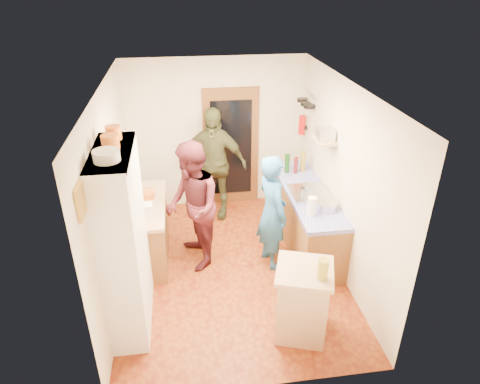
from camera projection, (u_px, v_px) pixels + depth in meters
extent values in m
cube|color=brown|center=(232.00, 268.00, 6.15)|extent=(3.00, 4.00, 0.02)
cube|color=silver|center=(230.00, 86.00, 4.93)|extent=(3.00, 4.00, 0.02)
cube|color=silver|center=(216.00, 134.00, 7.30)|extent=(3.00, 0.02, 2.60)
cube|color=silver|center=(259.00, 289.00, 3.78)|extent=(3.00, 0.02, 2.60)
cube|color=silver|center=(111.00, 195.00, 5.35)|extent=(0.02, 4.00, 2.60)
cube|color=silver|center=(342.00, 180.00, 5.73)|extent=(0.02, 4.00, 2.60)
cube|color=brown|center=(231.00, 148.00, 7.42)|extent=(0.95, 0.06, 2.10)
cube|color=black|center=(231.00, 149.00, 7.39)|extent=(0.70, 0.02, 1.70)
cube|color=white|center=(124.00, 242.00, 4.77)|extent=(0.40, 1.20, 2.20)
cube|color=white|center=(111.00, 153.00, 4.27)|extent=(0.40, 1.14, 0.04)
cylinder|color=white|center=(106.00, 156.00, 4.01)|extent=(0.25, 0.25, 0.11)
cylinder|color=orange|center=(110.00, 142.00, 4.28)|extent=(0.18, 0.18, 0.14)
cylinder|color=orange|center=(113.00, 133.00, 4.51)|extent=(0.16, 0.16, 0.15)
cube|color=brown|center=(145.00, 232.00, 6.19)|extent=(0.60, 1.40, 0.85)
cube|color=tan|center=(142.00, 205.00, 5.98)|extent=(0.64, 1.44, 0.05)
cube|color=white|center=(143.00, 211.00, 5.60)|extent=(0.27, 0.20, 0.19)
cylinder|color=white|center=(137.00, 206.00, 5.75)|extent=(0.17, 0.17, 0.16)
cylinder|color=orange|center=(148.00, 195.00, 6.11)|extent=(0.25, 0.25, 0.09)
cube|color=tan|center=(145.00, 185.00, 6.46)|extent=(0.30, 0.23, 0.02)
cube|color=brown|center=(305.00, 218.00, 6.54)|extent=(0.60, 2.20, 0.84)
cube|color=#1B1AB3|center=(307.00, 192.00, 6.33)|extent=(0.62, 2.22, 0.06)
cube|color=silver|center=(310.00, 193.00, 6.21)|extent=(0.55, 0.58, 0.04)
cylinder|color=silver|center=(307.00, 188.00, 6.16)|extent=(0.18, 0.18, 0.12)
cylinder|color=#143F14|center=(287.00, 163.00, 6.81)|extent=(0.09, 0.09, 0.31)
cylinder|color=#591419|center=(296.00, 165.00, 6.80)|extent=(0.07, 0.07, 0.27)
cylinder|color=olive|center=(303.00, 162.00, 6.84)|extent=(0.10, 0.10, 0.34)
cylinder|color=white|center=(312.00, 206.00, 5.63)|extent=(0.15, 0.15, 0.26)
cylinder|color=silver|center=(326.00, 205.00, 5.81)|extent=(0.33, 0.33, 0.11)
cube|color=tan|center=(302.00, 303.00, 4.87)|extent=(0.70, 0.70, 0.86)
cube|color=tan|center=(305.00, 271.00, 4.66)|extent=(0.78, 0.78, 0.05)
cube|color=white|center=(301.00, 267.00, 4.71)|extent=(0.42, 0.38, 0.02)
cylinder|color=#AD9E2D|center=(323.00, 269.00, 4.46)|extent=(0.15, 0.15, 0.23)
cylinder|color=silver|center=(310.00, 95.00, 6.72)|extent=(0.02, 0.65, 0.02)
cylinder|color=black|center=(309.00, 106.00, 6.62)|extent=(0.18, 0.18, 0.05)
cylinder|color=black|center=(306.00, 104.00, 6.80)|extent=(0.16, 0.16, 0.05)
cylinder|color=black|center=(302.00, 100.00, 6.97)|extent=(0.17, 0.17, 0.05)
cube|color=tan|center=(324.00, 140.00, 5.92)|extent=(0.26, 0.42, 0.03)
cube|color=silver|center=(325.00, 134.00, 5.88)|extent=(0.24, 0.32, 0.15)
cube|color=black|center=(305.00, 128.00, 7.15)|extent=(0.06, 0.10, 0.04)
cylinder|color=red|center=(302.00, 125.00, 7.12)|extent=(0.11, 0.11, 0.32)
cube|color=gold|center=(81.00, 201.00, 3.65)|extent=(0.03, 0.25, 0.30)
imported|color=#27619F|center=(275.00, 212.00, 5.87)|extent=(0.55, 0.70, 1.68)
imported|color=#4A1921|center=(194.00, 205.00, 5.89)|extent=(0.84, 1.00, 1.84)
imported|color=#3B3D23|center=(214.00, 164.00, 7.05)|extent=(1.21, 0.78, 1.91)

